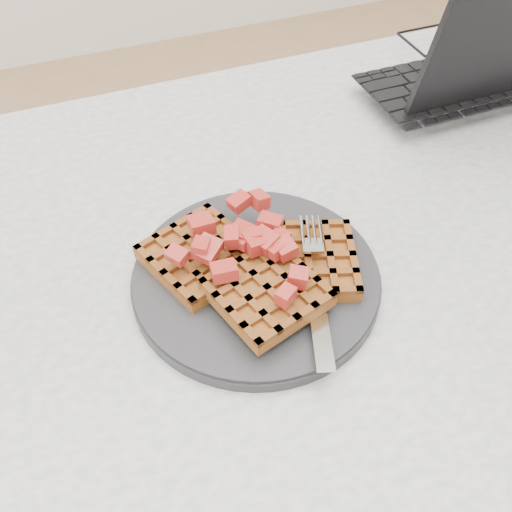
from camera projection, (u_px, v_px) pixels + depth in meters
name	position (u px, v px, depth m)	size (l,w,h in m)	color
ground	(301.00, 505.00, 1.15)	(4.00, 4.00, 0.00)	tan
table	(332.00, 319.00, 0.68)	(1.20, 0.80, 0.75)	silver
plate	(256.00, 278.00, 0.57)	(0.25, 0.25, 0.02)	black
waffles	(258.00, 268.00, 0.55)	(0.22, 0.19, 0.03)	#94531F
strawberry_pile	(256.00, 246.00, 0.53)	(0.15, 0.15, 0.02)	maroon
fork	(315.00, 284.00, 0.54)	(0.02, 0.18, 0.02)	silver
laptop	(478.00, 57.00, 0.80)	(0.35, 0.26, 0.24)	black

